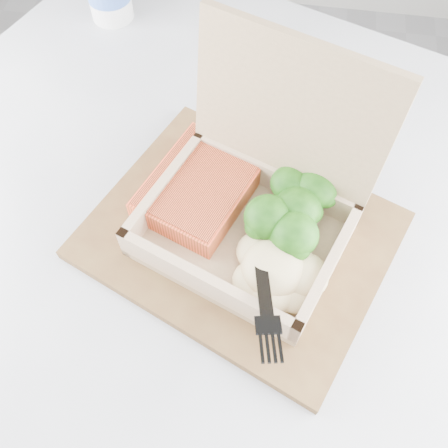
# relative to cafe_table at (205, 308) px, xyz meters

# --- Properties ---
(cafe_table) EXTENTS (1.13, 1.13, 0.76)m
(cafe_table) POSITION_rel_cafe_table_xyz_m (0.00, 0.00, 0.00)
(cafe_table) COLOR black
(cafe_table) RESTS_ON floor
(serving_tray) EXTENTS (0.38, 0.35, 0.01)m
(serving_tray) POSITION_rel_cafe_table_xyz_m (0.04, 0.01, 0.20)
(serving_tray) COLOR brown
(serving_tray) RESTS_ON cafe_table
(takeout_container) EXTENTS (0.26, 0.24, 0.19)m
(takeout_container) POSITION_rel_cafe_table_xyz_m (0.06, 0.03, 0.26)
(takeout_container) COLOR tan
(takeout_container) RESTS_ON serving_tray
(salmon_fillet) EXTENTS (0.14, 0.16, 0.03)m
(salmon_fillet) POSITION_rel_cafe_table_xyz_m (-0.01, 0.05, 0.23)
(salmon_fillet) COLOR #FF5631
(salmon_fillet) RESTS_ON takeout_container
(broccoli_pile) EXTENTS (0.12, 0.12, 0.04)m
(broccoli_pile) POSITION_rel_cafe_table_xyz_m (0.10, 0.03, 0.24)
(broccoli_pile) COLOR #317D1B
(broccoli_pile) RESTS_ON takeout_container
(mashed_potatoes) EXTENTS (0.10, 0.09, 0.04)m
(mashed_potatoes) POSITION_rel_cafe_table_xyz_m (0.08, -0.04, 0.24)
(mashed_potatoes) COLOR beige
(mashed_potatoes) RESTS_ON takeout_container
(plastic_fork) EXTENTS (0.05, 0.16, 0.04)m
(plastic_fork) POSITION_rel_cafe_table_xyz_m (0.07, -0.03, 0.25)
(plastic_fork) COLOR black
(plastic_fork) RESTS_ON mashed_potatoes
(receipt) EXTENTS (0.17, 0.16, 0.00)m
(receipt) POSITION_rel_cafe_table_xyz_m (0.12, 0.17, 0.20)
(receipt) COLOR white
(receipt) RESTS_ON cafe_table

